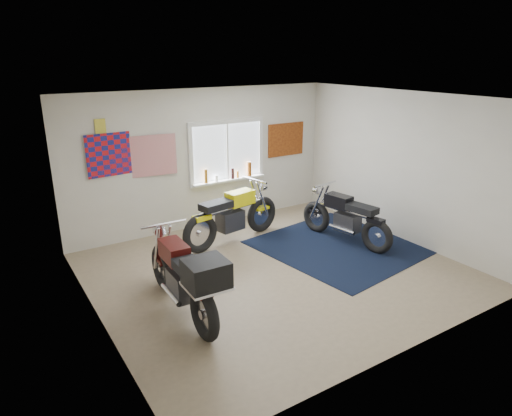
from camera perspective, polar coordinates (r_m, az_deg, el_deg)
ground at (r=7.37m, az=2.59°, el=-7.88°), size 5.50×5.50×0.00m
room_shell at (r=6.79m, az=2.79°, el=4.58°), size 5.50×5.50×5.50m
navy_rug at (r=8.39m, az=10.34°, el=-4.68°), size 2.82×2.91×0.01m
window_assembly at (r=9.15m, az=-3.63°, el=6.55°), size 1.66×0.17×1.26m
oil_bottles at (r=9.21m, az=-2.92°, el=4.47°), size 1.07×0.09×0.30m
flag_display at (r=8.16m, az=-18.90°, el=9.66°), size 1.60×0.10×1.17m
triumph_poster at (r=9.90m, az=3.75°, el=8.54°), size 0.90×0.03×0.70m
yellow_triumph at (r=8.32m, az=-3.02°, el=-1.08°), size 2.16×0.68×1.10m
black_chrome_bike at (r=8.46m, az=11.15°, el=-1.34°), size 0.63×1.97×1.02m
maroon_tourer at (r=5.99m, az=-8.82°, el=-8.63°), size 0.65×2.16×1.10m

